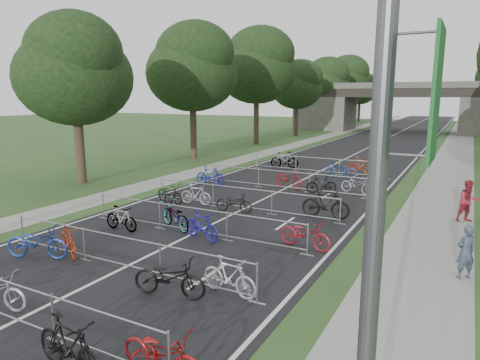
% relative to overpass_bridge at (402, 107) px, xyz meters
% --- Properties ---
extents(road, '(11.00, 140.00, 0.01)m').
position_rel_overpass_bridge_xyz_m(road, '(0.00, -15.00, -3.53)').
color(road, black).
rests_on(road, ground).
extents(sidewalk_right, '(3.00, 140.00, 0.01)m').
position_rel_overpass_bridge_xyz_m(sidewalk_right, '(8.00, -15.00, -3.53)').
color(sidewalk_right, gray).
rests_on(sidewalk_right, ground).
extents(sidewalk_left, '(2.00, 140.00, 0.01)m').
position_rel_overpass_bridge_xyz_m(sidewalk_left, '(-7.50, -15.00, -3.53)').
color(sidewalk_left, gray).
rests_on(sidewalk_left, ground).
extents(lane_markings, '(0.12, 140.00, 0.00)m').
position_rel_overpass_bridge_xyz_m(lane_markings, '(0.00, -15.00, -3.53)').
color(lane_markings, silver).
rests_on(lane_markings, ground).
extents(overpass_bridge, '(31.00, 8.00, 7.05)m').
position_rel_overpass_bridge_xyz_m(overpass_bridge, '(0.00, 0.00, 0.00)').
color(overpass_bridge, '#45423D').
rests_on(overpass_bridge, ground).
extents(lamppost, '(0.61, 0.65, 8.21)m').
position_rel_overpass_bridge_xyz_m(lamppost, '(8.33, -63.00, 0.75)').
color(lamppost, '#4C4C51').
rests_on(lamppost, ground).
extents(tree_left_0, '(6.72, 6.72, 10.25)m').
position_rel_overpass_bridge_xyz_m(tree_left_0, '(-11.39, -49.07, 2.96)').
color(tree_left_0, '#33261C').
rests_on(tree_left_0, ground).
extents(tree_left_1, '(7.56, 7.56, 11.53)m').
position_rel_overpass_bridge_xyz_m(tree_left_1, '(-11.39, -37.07, 3.77)').
color(tree_left_1, '#33261C').
rests_on(tree_left_1, ground).
extents(tree_left_2, '(8.40, 8.40, 12.81)m').
position_rel_overpass_bridge_xyz_m(tree_left_2, '(-11.39, -25.07, 4.58)').
color(tree_left_2, '#33261C').
rests_on(tree_left_2, ground).
extents(tree_left_3, '(6.72, 6.72, 10.25)m').
position_rel_overpass_bridge_xyz_m(tree_left_3, '(-11.39, -13.07, 2.96)').
color(tree_left_3, '#33261C').
rests_on(tree_left_3, ground).
extents(tree_left_4, '(7.56, 7.56, 11.53)m').
position_rel_overpass_bridge_xyz_m(tree_left_4, '(-11.39, -1.07, 3.77)').
color(tree_left_4, '#33261C').
rests_on(tree_left_4, ground).
extents(tree_left_5, '(8.40, 8.40, 12.81)m').
position_rel_overpass_bridge_xyz_m(tree_left_5, '(-11.39, 10.93, 4.58)').
color(tree_left_5, '#33261C').
rests_on(tree_left_5, ground).
extents(tree_left_6, '(6.72, 6.72, 10.25)m').
position_rel_overpass_bridge_xyz_m(tree_left_6, '(-11.39, 22.93, 2.96)').
color(tree_left_6, '#33261C').
rests_on(tree_left_6, ground).
extents(barrier_row_1, '(9.70, 0.08, 1.10)m').
position_rel_overpass_bridge_xyz_m(barrier_row_1, '(0.00, -61.40, -2.99)').
color(barrier_row_1, '#999CA0').
rests_on(barrier_row_1, ground).
extents(barrier_row_2, '(9.70, 0.08, 1.10)m').
position_rel_overpass_bridge_xyz_m(barrier_row_2, '(0.00, -57.80, -2.99)').
color(barrier_row_2, '#999CA0').
rests_on(barrier_row_2, ground).
extents(barrier_row_3, '(9.70, 0.08, 1.10)m').
position_rel_overpass_bridge_xyz_m(barrier_row_3, '(0.00, -54.00, -2.99)').
color(barrier_row_3, '#999CA0').
rests_on(barrier_row_3, ground).
extents(barrier_row_4, '(9.70, 0.08, 1.10)m').
position_rel_overpass_bridge_xyz_m(barrier_row_4, '(0.00, -50.00, -2.99)').
color(barrier_row_4, '#999CA0').
rests_on(barrier_row_4, ground).
extents(barrier_row_5, '(9.70, 0.08, 1.10)m').
position_rel_overpass_bridge_xyz_m(barrier_row_5, '(0.00, -45.00, -2.99)').
color(barrier_row_5, '#999CA0').
rests_on(barrier_row_5, ground).
extents(barrier_row_6, '(9.70, 0.08, 1.10)m').
position_rel_overpass_bridge_xyz_m(barrier_row_6, '(0.00, -39.00, -2.99)').
color(barrier_row_6, '#999CA0').
rests_on(barrier_row_6, ground).
extents(bike_6, '(2.02, 0.79, 1.18)m').
position_rel_overpass_bridge_xyz_m(bike_6, '(2.76, -62.03, -2.94)').
color(bike_6, black).
rests_on(bike_6, ground).
extents(bike_7, '(1.83, 0.64, 0.96)m').
position_rel_overpass_bridge_xyz_m(bike_7, '(4.30, -61.23, -3.05)').
color(bike_7, maroon).
rests_on(bike_7, ground).
extents(bike_8, '(2.21, 1.42, 1.10)m').
position_rel_overpass_bridge_xyz_m(bike_8, '(-3.02, -58.40, -2.98)').
color(bike_8, navy).
rests_on(bike_8, ground).
extents(bike_9, '(1.78, 1.19, 1.04)m').
position_rel_overpass_bridge_xyz_m(bike_9, '(-2.30, -57.78, -3.01)').
color(bike_9, '#9B2F16').
rests_on(bike_9, ground).
extents(bike_10, '(2.13, 1.09, 1.07)m').
position_rel_overpass_bridge_xyz_m(bike_10, '(2.42, -58.55, -3.00)').
color(bike_10, black).
rests_on(bike_10, ground).
extents(bike_11, '(1.77, 0.70, 1.04)m').
position_rel_overpass_bridge_xyz_m(bike_11, '(3.75, -57.72, -3.01)').
color(bike_11, '#ABACB3').
rests_on(bike_11, ground).
extents(bike_12, '(1.64, 0.53, 0.97)m').
position_rel_overpass_bridge_xyz_m(bike_12, '(-2.69, -54.92, -3.05)').
color(bike_12, '#999CA0').
rests_on(bike_12, ground).
extents(bike_13, '(2.15, 1.52, 1.07)m').
position_rel_overpass_bridge_xyz_m(bike_13, '(-0.96, -53.76, -3.00)').
color(bike_13, '#999CA0').
rests_on(bike_13, ground).
extents(bike_14, '(1.87, 0.99, 1.08)m').
position_rel_overpass_bridge_xyz_m(bike_14, '(0.67, -54.37, -2.99)').
color(bike_14, navy).
rests_on(bike_14, ground).
extents(bike_15, '(2.04, 1.01, 1.03)m').
position_rel_overpass_bridge_xyz_m(bike_15, '(4.30, -53.39, -3.02)').
color(bike_15, maroon).
rests_on(bike_15, ground).
extents(bike_16, '(1.95, 1.09, 0.97)m').
position_rel_overpass_bridge_xyz_m(bike_16, '(-3.74, -50.47, -3.05)').
color(bike_16, black).
rests_on(bike_16, ground).
extents(bike_17, '(1.70, 0.60, 1.00)m').
position_rel_overpass_bridge_xyz_m(bike_17, '(-2.43, -50.14, -3.03)').
color(bike_17, '#96949B').
rests_on(bike_17, ground).
extents(bike_18, '(1.79, 0.85, 0.90)m').
position_rel_overpass_bridge_xyz_m(bike_18, '(-0.13, -50.48, -3.08)').
color(bike_18, black).
rests_on(bike_18, ground).
extents(bike_19, '(2.11, 0.69, 1.25)m').
position_rel_overpass_bridge_xyz_m(bike_19, '(3.80, -49.42, -2.91)').
color(bike_19, black).
rests_on(bike_19, ground).
extents(bike_20, '(1.90, 0.70, 1.12)m').
position_rel_overpass_bridge_xyz_m(bike_20, '(-4.30, -45.85, -2.98)').
color(bike_20, navy).
rests_on(bike_20, ground).
extents(bike_21, '(2.23, 1.48, 1.11)m').
position_rel_overpass_bridge_xyz_m(bike_21, '(0.15, -44.54, -2.98)').
color(bike_21, maroon).
rests_on(bike_21, ground).
extents(bike_22, '(1.66, 1.20, 0.99)m').
position_rel_overpass_bridge_xyz_m(bike_22, '(2.18, -44.89, -3.04)').
color(bike_22, black).
rests_on(bike_22, ground).
extents(bike_23, '(2.00, 1.21, 0.99)m').
position_rel_overpass_bridge_xyz_m(bike_23, '(3.88, -44.08, -3.04)').
color(bike_23, '#929198').
rests_on(bike_23, ground).
extents(bike_25, '(2.10, 1.13, 1.22)m').
position_rel_overpass_bridge_xyz_m(bike_25, '(-2.71, -38.23, -2.93)').
color(bike_25, '#999CA0').
rests_on(bike_25, ground).
extents(bike_26, '(2.05, 0.82, 1.06)m').
position_rel_overpass_bridge_xyz_m(bike_26, '(1.93, -39.97, -3.00)').
color(bike_26, navy).
rests_on(bike_26, ground).
extents(bike_27, '(2.05, 0.88, 1.19)m').
position_rel_overpass_bridge_xyz_m(bike_27, '(2.77, -38.23, -2.94)').
color(bike_27, maroon).
rests_on(bike_27, ground).
extents(pedestrian_a, '(0.70, 0.66, 1.60)m').
position_rel_overpass_bridge_xyz_m(pedestrian_a, '(9.20, -53.61, -2.73)').
color(pedestrian_a, '#343D4F').
rests_on(pedestrian_a, ground).
extents(pedestrian_b, '(1.08, 1.02, 1.76)m').
position_rel_overpass_bridge_xyz_m(pedestrian_b, '(9.20, -47.16, -2.65)').
color(pedestrian_b, maroon).
rests_on(pedestrian_b, ground).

